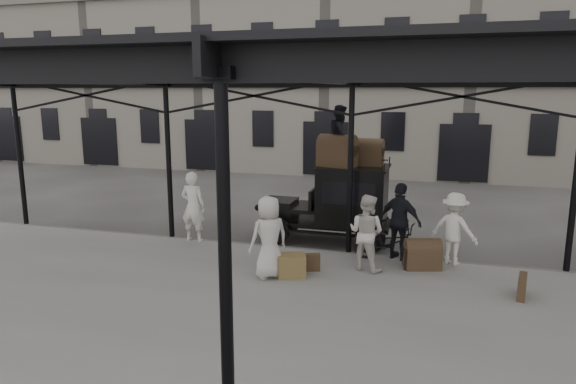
# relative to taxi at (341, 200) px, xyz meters

# --- Properties ---
(ground) EXTENTS (120.00, 120.00, 0.00)m
(ground) POSITION_rel_taxi_xyz_m (0.45, -3.27, -1.20)
(ground) COLOR #383533
(ground) RESTS_ON ground
(platform) EXTENTS (28.00, 8.00, 0.15)m
(platform) POSITION_rel_taxi_xyz_m (0.45, -5.27, -1.13)
(platform) COLOR slate
(platform) RESTS_ON ground
(canopy) EXTENTS (22.50, 9.00, 4.74)m
(canopy) POSITION_rel_taxi_xyz_m (0.45, -4.99, 3.39)
(canopy) COLOR black
(canopy) RESTS_ON ground
(building_frontage) EXTENTS (64.00, 8.00, 14.00)m
(building_frontage) POSITION_rel_taxi_xyz_m (0.45, 14.73, 5.80)
(building_frontage) COLOR slate
(building_frontage) RESTS_ON ground
(taxi) EXTENTS (3.65, 1.55, 2.18)m
(taxi) POSITION_rel_taxi_xyz_m (0.00, 0.00, 0.00)
(taxi) COLOR black
(taxi) RESTS_ON ground
(porter_left) EXTENTS (0.72, 0.49, 1.92)m
(porter_left) POSITION_rel_taxi_xyz_m (-3.77, -1.47, -0.09)
(porter_left) COLOR silver
(porter_left) RESTS_ON platform
(porter_midleft) EXTENTS (1.02, 0.91, 1.75)m
(porter_midleft) POSITION_rel_taxi_xyz_m (1.03, -2.42, -0.18)
(porter_midleft) COLOR beige
(porter_midleft) RESTS_ON platform
(porter_centre) EXTENTS (1.04, 1.03, 1.82)m
(porter_centre) POSITION_rel_taxi_xyz_m (-0.94, -3.51, -0.15)
(porter_centre) COLOR #BCB8AC
(porter_centre) RESTS_ON platform
(porter_official) EXTENTS (1.19, 0.89, 1.88)m
(porter_official) POSITION_rel_taxi_xyz_m (1.71, -1.47, -0.11)
(porter_official) COLOR black
(porter_official) RESTS_ON platform
(porter_right) EXTENTS (1.27, 1.02, 1.71)m
(porter_right) POSITION_rel_taxi_xyz_m (2.96, -1.47, -0.20)
(porter_right) COLOR silver
(porter_right) RESTS_ON platform
(bicycle) EXTENTS (1.96, 1.09, 0.98)m
(bicycle) POSITION_rel_taxi_xyz_m (1.49, -1.79, -0.57)
(bicycle) COLOR black
(bicycle) RESTS_ON platform
(porter_roof) EXTENTS (0.62, 0.79, 1.63)m
(porter_roof) POSITION_rel_taxi_xyz_m (-0.03, -0.10, 1.79)
(porter_roof) COLOR black
(porter_roof) RESTS_ON taxi
(steamer_trunk_roof_near) EXTENTS (1.10, 0.83, 0.72)m
(steamer_trunk_roof_near) POSITION_rel_taxi_xyz_m (-0.08, -0.25, 1.34)
(steamer_trunk_roof_near) COLOR #462E20
(steamer_trunk_roof_near) RESTS_ON taxi
(steamer_trunk_roof_far) EXTENTS (0.87, 0.56, 0.61)m
(steamer_trunk_roof_far) POSITION_rel_taxi_xyz_m (0.67, 0.20, 1.28)
(steamer_trunk_roof_far) COLOR #462E20
(steamer_trunk_roof_far) RESTS_ON taxi
(steamer_trunk_platform) EXTENTS (0.91, 0.70, 0.59)m
(steamer_trunk_platform) POSITION_rel_taxi_xyz_m (2.28, -1.99, -0.76)
(steamer_trunk_platform) COLOR #462E20
(steamer_trunk_platform) RESTS_ON platform
(wicker_hamper) EXTENTS (0.71, 0.62, 0.50)m
(wicker_hamper) POSITION_rel_taxi_xyz_m (-0.46, -3.35, -0.80)
(wicker_hamper) COLOR olive
(wicker_hamper) RESTS_ON platform
(suitcase_upright) EXTENTS (0.26, 0.62, 0.45)m
(suitcase_upright) POSITION_rel_taxi_xyz_m (4.24, -3.19, -0.83)
(suitcase_upright) COLOR #462E20
(suitcase_upright) RESTS_ON platform
(suitcase_flat) EXTENTS (0.62, 0.34, 0.40)m
(suitcase_flat) POSITION_rel_taxi_xyz_m (-0.23, -2.90, -0.85)
(suitcase_flat) COLOR #462E20
(suitcase_flat) RESTS_ON platform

